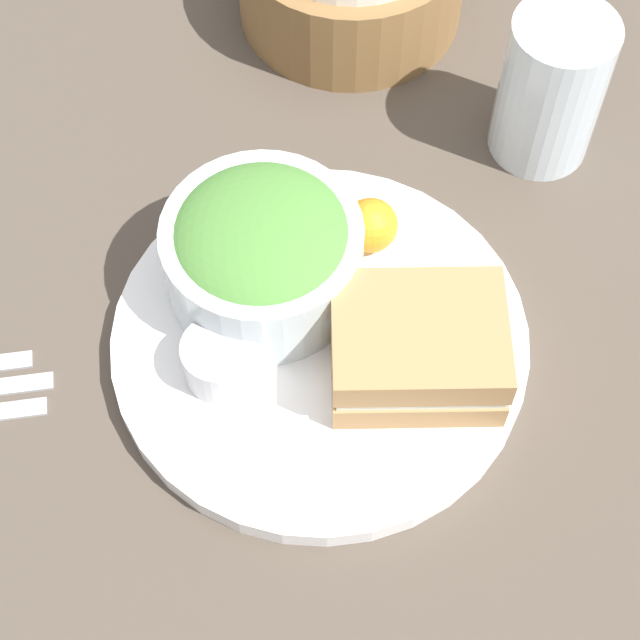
{
  "coord_description": "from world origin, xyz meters",
  "views": [
    {
      "loc": [
        0.06,
        -0.34,
        0.63
      ],
      "look_at": [
        0.0,
        0.0,
        0.04
      ],
      "focal_mm": 60.0,
      "sensor_mm": 36.0,
      "label": 1
    }
  ],
  "objects_px": {
    "plate": "(320,341)",
    "drink_glass": "(551,89)",
    "salad_bowl": "(262,250)",
    "dressing_cup": "(220,360)",
    "sandwich": "(418,348)"
  },
  "relations": [
    {
      "from": "plate",
      "to": "drink_glass",
      "type": "height_order",
      "value": "drink_glass"
    },
    {
      "from": "plate",
      "to": "salad_bowl",
      "type": "distance_m",
      "value": 0.07
    },
    {
      "from": "dressing_cup",
      "to": "salad_bowl",
      "type": "bearing_deg",
      "value": 78.91
    },
    {
      "from": "sandwich",
      "to": "plate",
      "type": "bearing_deg",
      "value": 167.6
    },
    {
      "from": "drink_glass",
      "to": "plate",
      "type": "bearing_deg",
      "value": -123.37
    },
    {
      "from": "salad_bowl",
      "to": "plate",
      "type": "bearing_deg",
      "value": -39.07
    },
    {
      "from": "salad_bowl",
      "to": "drink_glass",
      "type": "xyz_separation_m",
      "value": [
        0.17,
        0.16,
        0.0
      ]
    },
    {
      "from": "plate",
      "to": "salad_bowl",
      "type": "relative_size",
      "value": 2.1
    },
    {
      "from": "drink_glass",
      "to": "dressing_cup",
      "type": "bearing_deg",
      "value": -128.66
    },
    {
      "from": "sandwich",
      "to": "dressing_cup",
      "type": "height_order",
      "value": "sandwich"
    },
    {
      "from": "plate",
      "to": "sandwich",
      "type": "xyz_separation_m",
      "value": [
        0.06,
        -0.01,
        0.04
      ]
    },
    {
      "from": "salad_bowl",
      "to": "dressing_cup",
      "type": "xyz_separation_m",
      "value": [
        -0.01,
        -0.07,
        -0.02
      ]
    },
    {
      "from": "plate",
      "to": "dressing_cup",
      "type": "distance_m",
      "value": 0.07
    },
    {
      "from": "drink_glass",
      "to": "sandwich",
      "type": "bearing_deg",
      "value": -107.6
    },
    {
      "from": "plate",
      "to": "drink_glass",
      "type": "xyz_separation_m",
      "value": [
        0.13,
        0.2,
        0.05
      ]
    }
  ]
}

